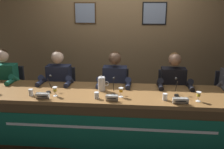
# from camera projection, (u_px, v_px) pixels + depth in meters

# --- Properties ---
(ground_plane) EXTENTS (12.00, 12.00, 0.00)m
(ground_plane) POSITION_uv_depth(u_px,v_px,m) (112.00, 141.00, 3.69)
(ground_plane) COLOR #4C4742
(wall_back_panelled) EXTENTS (5.89, 0.14, 2.60)m
(wall_back_panelled) POSITION_uv_depth(u_px,v_px,m) (119.00, 37.00, 4.72)
(wall_back_panelled) COLOR #937047
(wall_back_panelled) RESTS_ON ground_plane
(conference_table) EXTENTS (4.69, 0.84, 0.75)m
(conference_table) POSITION_uv_depth(u_px,v_px,m) (111.00, 111.00, 3.42)
(conference_table) COLOR brown
(conference_table) RESTS_ON ground_plane
(chair_far_left) EXTENTS (0.44, 0.45, 0.90)m
(chair_far_left) POSITION_uv_depth(u_px,v_px,m) (11.00, 94.00, 4.30)
(chair_far_left) COLOR black
(chair_far_left) RESTS_ON ground_plane
(panelist_far_left) EXTENTS (0.51, 0.48, 1.22)m
(panelist_far_left) POSITION_uv_depth(u_px,v_px,m) (3.00, 82.00, 4.03)
(panelist_far_left) COLOR black
(panelist_far_left) RESTS_ON ground_plane
(chair_left) EXTENTS (0.44, 0.45, 0.90)m
(chair_left) POSITION_uv_depth(u_px,v_px,m) (62.00, 96.00, 4.22)
(chair_left) COLOR black
(chair_left) RESTS_ON ground_plane
(panelist_left) EXTENTS (0.51, 0.48, 1.22)m
(panelist_left) POSITION_uv_depth(u_px,v_px,m) (58.00, 84.00, 3.95)
(panelist_left) COLOR black
(panelist_left) RESTS_ON ground_plane
(nameplate_left) EXTENTS (0.18, 0.06, 0.08)m
(nameplate_left) POSITION_uv_depth(u_px,v_px,m) (42.00, 96.00, 3.23)
(nameplate_left) COLOR white
(nameplate_left) RESTS_ON conference_table
(juice_glass_left) EXTENTS (0.06, 0.06, 0.12)m
(juice_glass_left) POSITION_uv_depth(u_px,v_px,m) (55.00, 90.00, 3.31)
(juice_glass_left) COLOR white
(juice_glass_left) RESTS_ON conference_table
(water_cup_left) EXTENTS (0.06, 0.06, 0.08)m
(water_cup_left) POSITION_uv_depth(u_px,v_px,m) (31.00, 93.00, 3.35)
(water_cup_left) COLOR silver
(water_cup_left) RESTS_ON conference_table
(microphone_left) EXTENTS (0.06, 0.17, 0.22)m
(microphone_left) POSITION_uv_depth(u_px,v_px,m) (49.00, 87.00, 3.47)
(microphone_left) COLOR black
(microphone_left) RESTS_ON conference_table
(chair_center) EXTENTS (0.44, 0.45, 0.90)m
(chair_center) POSITION_uv_depth(u_px,v_px,m) (115.00, 98.00, 4.14)
(chair_center) COLOR black
(chair_center) RESTS_ON ground_plane
(panelist_center) EXTENTS (0.51, 0.48, 1.22)m
(panelist_center) POSITION_uv_depth(u_px,v_px,m) (114.00, 86.00, 3.87)
(panelist_center) COLOR black
(panelist_center) RESTS_ON ground_plane
(nameplate_center) EXTENTS (0.15, 0.06, 0.08)m
(nameplate_center) POSITION_uv_depth(u_px,v_px,m) (112.00, 98.00, 3.16)
(nameplate_center) COLOR white
(nameplate_center) RESTS_ON conference_table
(juice_glass_center) EXTENTS (0.06, 0.06, 0.12)m
(juice_glass_center) POSITION_uv_depth(u_px,v_px,m) (121.00, 91.00, 3.28)
(juice_glass_center) COLOR white
(juice_glass_center) RESTS_ON conference_table
(water_cup_center) EXTENTS (0.06, 0.06, 0.08)m
(water_cup_center) POSITION_uv_depth(u_px,v_px,m) (97.00, 96.00, 3.24)
(water_cup_center) COLOR silver
(water_cup_center) RESTS_ON conference_table
(microphone_center) EXTENTS (0.06, 0.17, 0.22)m
(microphone_center) POSITION_uv_depth(u_px,v_px,m) (113.00, 89.00, 3.37)
(microphone_center) COLOR black
(microphone_center) RESTS_ON conference_table
(chair_right) EXTENTS (0.44, 0.45, 0.90)m
(chair_right) POSITION_uv_depth(u_px,v_px,m) (171.00, 100.00, 4.06)
(chair_right) COLOR black
(chair_right) RESTS_ON ground_plane
(panelist_right) EXTENTS (0.51, 0.48, 1.22)m
(panelist_right) POSITION_uv_depth(u_px,v_px,m) (173.00, 87.00, 3.79)
(panelist_right) COLOR black
(panelist_right) RESTS_ON ground_plane
(nameplate_right) EXTENTS (0.19, 0.06, 0.08)m
(nameplate_right) POSITION_uv_depth(u_px,v_px,m) (181.00, 101.00, 3.07)
(nameplate_right) COLOR white
(nameplate_right) RESTS_ON conference_table
(juice_glass_right) EXTENTS (0.06, 0.06, 0.12)m
(juice_glass_right) POSITION_uv_depth(u_px,v_px,m) (199.00, 95.00, 3.14)
(juice_glass_right) COLOR white
(juice_glass_right) RESTS_ON conference_table
(water_cup_right) EXTENTS (0.06, 0.06, 0.08)m
(water_cup_right) POSITION_uv_depth(u_px,v_px,m) (165.00, 97.00, 3.20)
(water_cup_right) COLOR silver
(water_cup_right) RESTS_ON conference_table
(microphone_right) EXTENTS (0.06, 0.17, 0.22)m
(microphone_right) POSITION_uv_depth(u_px,v_px,m) (176.00, 90.00, 3.36)
(microphone_right) COLOR black
(microphone_right) RESTS_ON conference_table
(water_pitcher_central) EXTENTS (0.15, 0.10, 0.21)m
(water_pitcher_central) POSITION_uv_depth(u_px,v_px,m) (102.00, 84.00, 3.52)
(water_pitcher_central) COLOR silver
(water_pitcher_central) RESTS_ON conference_table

